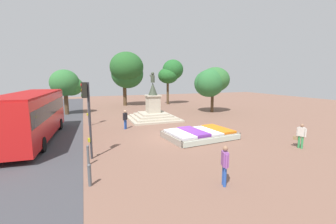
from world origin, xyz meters
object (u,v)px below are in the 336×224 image
(kerb_bollard_south, at_px, (90,174))
(statue_monument, at_px, (153,112))
(kerb_bollard_mid_a, at_px, (88,155))
(city_bus, at_px, (32,114))
(traffic_light_mid_block, at_px, (86,97))
(pedestrian_crossing_plaza, at_px, (225,163))
(traffic_light_near_crossing, at_px, (87,107))
(pedestrian_with_handbag, at_px, (301,135))
(pedestrian_near_planter, at_px, (125,118))
(flower_planter, at_px, (200,134))

(kerb_bollard_south, bearing_deg, statue_monument, 63.01)
(statue_monument, height_order, kerb_bollard_mid_a, statue_monument)
(city_bus, bearing_deg, kerb_bollard_south, -67.35)
(traffic_light_mid_block, bearing_deg, kerb_bollard_mid_a, -90.92)
(pedestrian_crossing_plaza, bearing_deg, traffic_light_near_crossing, 134.65)
(traffic_light_near_crossing, distance_m, traffic_light_mid_block, 8.78)
(pedestrian_with_handbag, xyz_separation_m, pedestrian_crossing_plaza, (-7.22, -2.47, 0.11))
(pedestrian_near_planter, xyz_separation_m, kerb_bollard_mid_a, (-3.11, -7.19, -0.40))
(statue_monument, relative_size, city_bus, 0.48)
(flower_planter, relative_size, traffic_light_mid_block, 1.35)
(traffic_light_near_crossing, relative_size, pedestrian_with_handbag, 2.65)
(flower_planter, xyz_separation_m, statue_monument, (-1.11, 7.99, 0.52))
(kerb_bollard_south, height_order, kerb_bollard_mid_a, kerb_bollard_mid_a)
(traffic_light_mid_block, xyz_separation_m, kerb_bollard_south, (-0.15, -11.98, -2.13))
(kerb_bollard_south, xyz_separation_m, kerb_bollard_mid_a, (-0.01, 2.36, 0.04))
(city_bus, relative_size, pedestrian_near_planter, 6.34)
(flower_planter, bearing_deg, pedestrian_with_handbag, -42.36)
(flower_planter, relative_size, kerb_bollard_mid_a, 5.04)
(traffic_light_near_crossing, distance_m, pedestrian_crossing_plaza, 7.36)
(flower_planter, distance_m, pedestrian_near_planter, 6.57)
(statue_monument, distance_m, pedestrian_with_handbag, 13.54)
(traffic_light_mid_block, distance_m, pedestrian_near_planter, 4.18)
(traffic_light_mid_block, height_order, pedestrian_with_handbag, traffic_light_mid_block)
(flower_planter, distance_m, kerb_bollard_south, 9.06)
(traffic_light_near_crossing, height_order, pedestrian_crossing_plaza, traffic_light_near_crossing)
(pedestrian_near_planter, relative_size, kerb_bollard_south, 1.72)
(traffic_light_near_crossing, bearing_deg, kerb_bollard_mid_a, -96.06)
(flower_planter, distance_m, pedestrian_with_handbag, 6.35)
(kerb_bollard_south, bearing_deg, pedestrian_with_handbag, 2.75)
(traffic_light_mid_block, bearing_deg, pedestrian_crossing_plaza, -70.35)
(pedestrian_near_planter, xyz_separation_m, kerb_bollard_south, (-3.11, -9.55, -0.43))
(flower_planter, bearing_deg, city_bus, 163.16)
(statue_monument, bearing_deg, pedestrian_crossing_plaza, -95.60)
(city_bus, height_order, pedestrian_near_planter, city_bus)
(city_bus, distance_m, kerb_bollard_mid_a, 6.90)
(traffic_light_near_crossing, xyz_separation_m, pedestrian_crossing_plaza, (5.01, -5.07, -1.83))
(statue_monument, bearing_deg, city_bus, -155.01)
(pedestrian_with_handbag, relative_size, kerb_bollard_mid_a, 1.51)
(statue_monument, height_order, pedestrian_near_planter, statue_monument)
(city_bus, relative_size, kerb_bollard_south, 10.91)
(pedestrian_with_handbag, height_order, kerb_bollard_mid_a, pedestrian_with_handbag)
(traffic_light_near_crossing, bearing_deg, kerb_bollard_south, -91.50)
(pedestrian_with_handbag, height_order, pedestrian_near_planter, pedestrian_near_planter)
(traffic_light_near_crossing, distance_m, pedestrian_with_handbag, 12.66)
(pedestrian_near_planter, xyz_separation_m, pedestrian_crossing_plaza, (1.99, -11.43, 0.04))
(statue_monument, bearing_deg, traffic_light_near_crossing, -123.80)
(city_bus, xyz_separation_m, pedestrian_crossing_plaza, (8.52, -10.08, -0.93))
(pedestrian_near_planter, bearing_deg, flower_planter, -46.03)
(traffic_light_near_crossing, xyz_separation_m, kerb_bollard_south, (-0.08, -3.20, -2.31))
(pedestrian_crossing_plaza, bearing_deg, statue_monument, 84.40)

